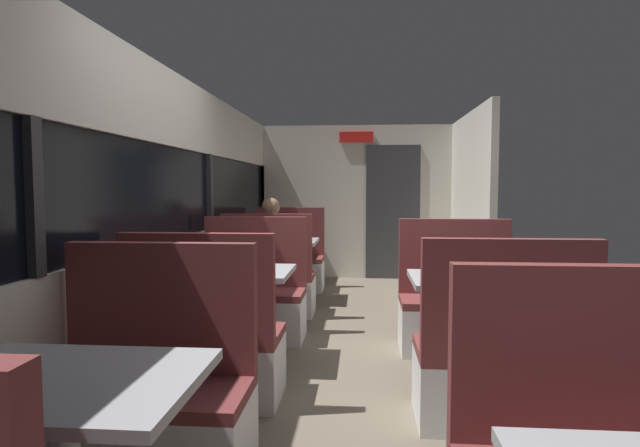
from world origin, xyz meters
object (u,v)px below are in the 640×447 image
(bench_mid_window_facing_end, at_px, (206,350))
(bench_mid_window_facing_entry, at_px, (252,303))
(bench_far_window_facing_end, at_px, (270,285))
(dining_table_mid_window, at_px, (233,283))
(seated_passenger, at_px, (271,264))
(dining_table_near_window, at_px, (63,407))
(dining_table_rear_aisle, at_px, (475,292))
(bench_rear_aisle_facing_entry, at_px, (457,312))
(coffee_cup_primary, at_px, (450,270))
(bench_far_window_facing_entry, at_px, (288,265))
(bench_rear_aisle_facing_end, at_px, (500,369))
(dining_table_far_window, at_px, (280,248))
(bench_near_window_facing_entry, at_px, (150,409))

(bench_mid_window_facing_end, bearing_deg, bench_mid_window_facing_entry, 90.00)
(bench_mid_window_facing_end, distance_m, bench_far_window_facing_end, 2.28)
(bench_mid_window_facing_entry, relative_size, bench_far_window_facing_end, 1.00)
(dining_table_mid_window, xyz_separation_m, seated_passenger, (0.00, 1.66, -0.10))
(dining_table_near_window, bearing_deg, dining_table_rear_aisle, 49.34)
(bench_far_window_facing_end, xyz_separation_m, bench_rear_aisle_facing_entry, (1.79, -1.08, 0.00))
(coffee_cup_primary, bearing_deg, bench_rear_aisle_facing_entry, 75.40)
(bench_far_window_facing_entry, height_order, bench_rear_aisle_facing_entry, same)
(bench_mid_window_facing_entry, height_order, bench_far_window_facing_end, same)
(bench_far_window_facing_entry, distance_m, bench_rear_aisle_facing_end, 4.28)
(coffee_cup_primary, bearing_deg, bench_mid_window_facing_entry, 152.44)
(dining_table_near_window, bearing_deg, bench_rear_aisle_facing_end, 37.72)
(bench_mid_window_facing_end, xyz_separation_m, dining_table_rear_aisle, (1.79, 0.50, 0.31))
(dining_table_near_window, bearing_deg, bench_mid_window_facing_entry, 90.00)
(bench_mid_window_facing_end, distance_m, bench_far_window_facing_entry, 3.68)
(bench_far_window_facing_end, xyz_separation_m, coffee_cup_primary, (1.62, -1.73, 0.46))
(bench_far_window_facing_end, height_order, bench_rear_aisle_facing_entry, same)
(bench_far_window_facing_end, relative_size, bench_far_window_facing_entry, 1.00)
(dining_table_far_window, distance_m, bench_rear_aisle_facing_end, 3.67)
(dining_table_far_window, bearing_deg, bench_near_window_facing_entry, -90.00)
(bench_mid_window_facing_entry, distance_m, coffee_cup_primary, 1.89)
(dining_table_near_window, distance_m, bench_far_window_facing_entry, 5.28)
(coffee_cup_primary, bearing_deg, bench_mid_window_facing_end, -161.18)
(bench_mid_window_facing_entry, height_order, seated_passenger, seated_passenger)
(bench_rear_aisle_facing_entry, bearing_deg, seated_passenger, 147.12)
(bench_rear_aisle_facing_entry, bearing_deg, bench_mid_window_facing_end, -146.19)
(dining_table_rear_aisle, relative_size, bench_rear_aisle_facing_end, 0.82)
(bench_near_window_facing_entry, height_order, bench_far_window_facing_entry, same)
(dining_table_mid_window, bearing_deg, bench_rear_aisle_facing_entry, 15.59)
(bench_rear_aisle_facing_entry, height_order, coffee_cup_primary, bench_rear_aisle_facing_entry)
(bench_far_window_facing_entry, bearing_deg, bench_rear_aisle_facing_end, -65.25)
(bench_mid_window_facing_entry, height_order, dining_table_far_window, bench_mid_window_facing_entry)
(dining_table_near_window, distance_m, bench_mid_window_facing_entry, 3.00)
(dining_table_far_window, distance_m, dining_table_rear_aisle, 3.06)
(dining_table_mid_window, bearing_deg, bench_far_window_facing_end, 90.00)
(bench_near_window_facing_entry, distance_m, dining_table_rear_aisle, 2.28)
(dining_table_near_window, relative_size, bench_far_window_facing_end, 0.82)
(bench_near_window_facing_entry, distance_m, bench_mid_window_facing_entry, 2.28)
(seated_passenger, bearing_deg, bench_rear_aisle_facing_entry, -32.88)
(bench_far_window_facing_entry, relative_size, coffee_cup_primary, 12.22)
(dining_table_near_window, bearing_deg, bench_rear_aisle_facing_entry, 57.25)
(dining_table_far_window, height_order, bench_far_window_facing_end, bench_far_window_facing_end)
(bench_mid_window_facing_entry, bearing_deg, coffee_cup_primary, -27.56)
(bench_mid_window_facing_entry, relative_size, bench_rear_aisle_facing_end, 1.00)
(bench_near_window_facing_entry, xyz_separation_m, seated_passenger, (0.00, 3.24, 0.21))
(bench_near_window_facing_entry, relative_size, dining_table_far_window, 1.22)
(dining_table_mid_window, distance_m, seated_passenger, 1.66)
(bench_mid_window_facing_end, height_order, bench_rear_aisle_facing_entry, same)
(bench_rear_aisle_facing_entry, bearing_deg, bench_far_window_facing_entry, 125.78)
(bench_far_window_facing_end, xyz_separation_m, bench_far_window_facing_entry, (0.00, 1.40, 0.00))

